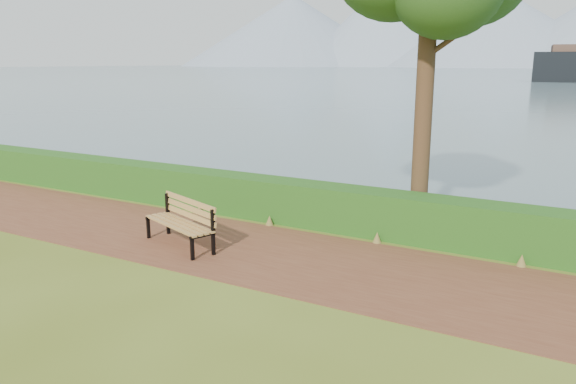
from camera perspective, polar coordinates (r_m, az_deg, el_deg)
The scene contains 4 objects.
ground at distance 11.17m, azimuth -2.51°, elevation -6.80°, with size 140.00×140.00×0.00m, color #505C1A.
path at distance 11.41m, azimuth -1.72°, elevation -6.33°, with size 40.00×3.40×0.01m, color #592D1E.
hedge at distance 13.20m, azimuth 3.43°, elevation -1.39°, with size 32.00×0.85×1.00m, color #1D4A15.
bench at distance 11.98m, azimuth -10.62°, elevation -2.75°, with size 2.06×1.22×0.99m.
Camera 1 is at (5.57, -8.90, 3.81)m, focal length 35.00 mm.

